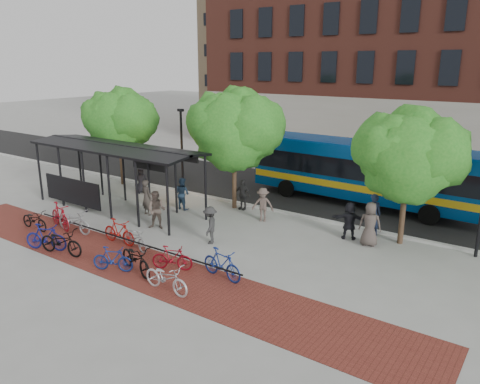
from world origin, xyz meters
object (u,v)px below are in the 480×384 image
Objects in this scene: bus at (363,169)px; bike_0 at (34,220)px; pedestrian_0 at (141,180)px; pedestrian_7 at (373,214)px; lamp_post_left at (182,150)px; pedestrian_6 at (370,224)px; pedestrian_3 at (263,205)px; pedestrian_8 at (157,210)px; bike_7 at (113,259)px; tree_a at (120,119)px; tree_b at (236,126)px; pedestrian_5 at (349,221)px; bike_8 at (136,258)px; bike_9 at (172,258)px; bike_10 at (166,278)px; bike_5 at (119,232)px; pedestrian_2 at (182,193)px; bike_3 at (46,237)px; bus_shelter at (114,154)px; bike_1 at (60,216)px; bike_6 at (135,238)px; bike_2 at (74,221)px; pedestrian_4 at (243,195)px; bike_4 at (61,242)px; tree_c at (411,153)px; bike_11 at (222,264)px; pedestrian_1 at (147,197)px; pedestrian_9 at (210,225)px.

bus reaches higher than bike_0.
pedestrian_7 is at bearing -47.92° from pedestrian_0.
pedestrian_6 is at bearing -6.38° from lamp_post_left.
bus is 8.09× the size of pedestrian_0.
pedestrian_6 is at bearing -20.06° from pedestrian_3.
bike_7 is at bearing -91.54° from pedestrian_8.
pedestrian_6 is (16.86, -1.09, -3.26)m from tree_a.
bike_0 is (-5.87, -8.30, -3.97)m from tree_b.
pedestrian_5 is at bearing 29.60° from pedestrian_7.
lamp_post_left reaches higher than bike_8.
pedestrian_7 is at bearing -55.91° from bike_9.
bike_5 is at bearing 68.78° from bike_10.
pedestrian_3 is at bearing -53.60° from pedestrian_0.
pedestrian_2 is at bearing 83.81° from pedestrian_8.
bike_3 is 1.11× the size of pedestrian_5.
bus_shelter is 1.72× the size of tree_a.
lamp_post_left is 2.47× the size of bike_1.
bike_1 reaches higher than bike_9.
pedestrian_3 is at bearing -114.70° from bus.
pedestrian_7 is at bearing -0.02° from lamp_post_left.
pedestrian_2 is at bearing 35.25° from bike_6.
pedestrian_6 is (14.35, -0.22, 0.18)m from pedestrian_0.
bike_6 is (5.69, 1.11, 0.02)m from bike_0.
bike_2 is at bearing -56.10° from tree_a.
pedestrian_4 is 0.84× the size of pedestrian_7.
bike_6 is (2.97, 2.27, -0.07)m from bike_3.
pedestrian_8 is at bearing -103.77° from tree_b.
bike_10 is (1.07, -1.43, 0.04)m from bike_9.
tree_a reaches higher than bike_2.
bike_4 is (1.81, -1.94, 0.01)m from bike_2.
bike_5 is at bearing -36.10° from bike_4.
bike_7 is at bearing -62.64° from lamp_post_left.
tree_a is at bearing 108.47° from pedestrian_0.
pedestrian_5 reaches higher than bike_5.
pedestrian_4 is at bearing -179.95° from tree_c.
bike_11 is 8.13m from pedestrian_7.
lamp_post_left is 12.16m from pedestrian_6.
bike_1 is (4.00, -7.50, -3.62)m from tree_a.
pedestrian_1 reaches higher than pedestrian_3.
bike_0 is 6.73m from bike_7.
tree_b reaches higher than bus.
pedestrian_6 is (5.29, 6.74, 0.49)m from bike_9.
pedestrian_5 is (6.84, -0.85, -3.59)m from tree_b.
bike_11 reaches higher than bike_6.
tree_a is 3.58× the size of pedestrian_3.
bike_6 is 2.82m from bike_9.
pedestrian_6 is (13.72, 7.21, 0.49)m from bike_0.
pedestrian_3 is at bearing -34.47° from bike_1.
tree_b is 3.36× the size of bike_3.
pedestrian_9 is at bearing -67.00° from bike_0.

